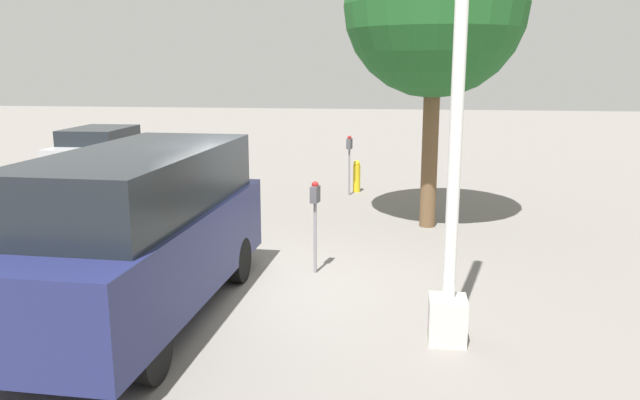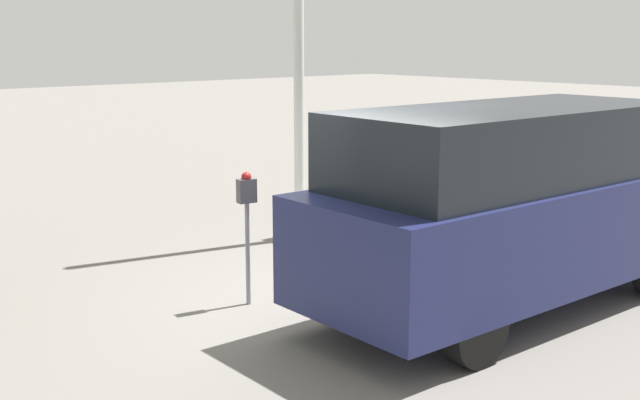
{
  "view_description": "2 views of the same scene",
  "coord_description": "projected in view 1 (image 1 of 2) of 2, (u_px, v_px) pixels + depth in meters",
  "views": [
    {
      "loc": [
        8.68,
        1.94,
        3.22
      ],
      "look_at": [
        -0.61,
        0.69,
        1.21
      ],
      "focal_mm": 35.0,
      "sensor_mm": 36.0,
      "label": 1
    },
    {
      "loc": [
        -5.68,
        -6.32,
        2.91
      ],
      "look_at": [
        -0.51,
        -0.36,
        1.3
      ],
      "focal_mm": 45.0,
      "sensor_mm": 36.0,
      "label": 2
    }
  ],
  "objects": [
    {
      "name": "street_tree",
      "position": [
        435.0,
        6.0,
        11.95
      ],
      "size": [
        3.53,
        3.53,
        6.15
      ],
      "color": "brown",
      "rests_on": "ground"
    },
    {
      "name": "fire_hydrant",
      "position": [
        357.0,
        176.0,
        16.29
      ],
      "size": [
        0.19,
        0.19,
        0.84
      ],
      "color": "gold",
      "rests_on": "ground"
    },
    {
      "name": "parking_meter_near",
      "position": [
        315.0,
        206.0,
        9.73
      ],
      "size": [
        0.22,
        0.14,
        1.49
      ],
      "rotation": [
        0.0,
        0.0,
        -0.19
      ],
      "color": "gray",
      "rests_on": "ground"
    },
    {
      "name": "ground_plane",
      "position": [
        269.0,
        286.0,
        9.34
      ],
      "size": [
        80.0,
        80.0,
        0.0
      ],
      "primitive_type": "plane",
      "color": "slate"
    },
    {
      "name": "car_distant",
      "position": [
        103.0,
        148.0,
        19.53
      ],
      "size": [
        4.41,
        1.95,
        1.37
      ],
      "rotation": [
        0.0,
        0.0,
        3.17
      ],
      "color": "#9E9EA3",
      "rests_on": "ground"
    },
    {
      "name": "parked_van",
      "position": [
        141.0,
        230.0,
        7.94
      ],
      "size": [
        5.13,
        1.99,
        2.2
      ],
      "rotation": [
        0.0,
        0.0,
        -0.03
      ],
      "color": "navy",
      "rests_on": "ground"
    },
    {
      "name": "parking_meter_far",
      "position": [
        349.0,
        152.0,
        15.72
      ],
      "size": [
        0.22,
        0.14,
        1.52
      ],
      "rotation": [
        0.0,
        0.0,
        -0.19
      ],
      "color": "gray",
      "rests_on": "ground"
    },
    {
      "name": "lamp_post",
      "position": [
        454.0,
        179.0,
        7.05
      ],
      "size": [
        0.44,
        0.44,
        6.26
      ],
      "color": "beige",
      "rests_on": "ground"
    }
  ]
}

